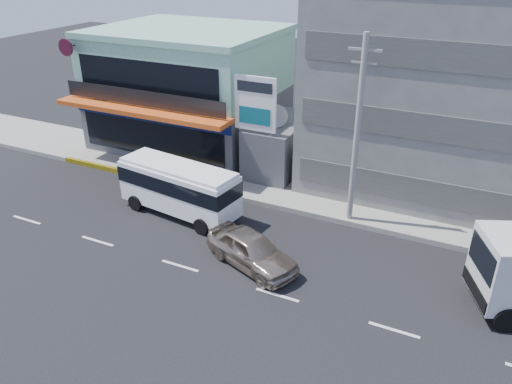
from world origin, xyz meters
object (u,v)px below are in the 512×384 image
minibus (179,185)px  motorcycle_rider (186,181)px  utility_pole_near (357,133)px  concrete_building (464,72)px  satellite_dish (275,124)px  shop_building (190,91)px  sedan (252,250)px  billboard (255,110)px

minibus → motorcycle_rider: size_ratio=3.31×
utility_pole_near → minibus: (-8.79, -3.09, -3.40)m
minibus → motorcycle_rider: (-1.21, 2.49, -1.03)m
utility_pole_near → minibus: size_ratio=1.38×
concrete_building → utility_pole_near: 8.79m
concrete_building → motorcycle_rider: 17.40m
satellite_dish → concrete_building: bearing=21.8°
shop_building → sedan: shop_building is taller
concrete_building → billboard: concrete_building is taller
shop_building → concrete_building: concrete_building is taller
concrete_building → billboard: (-10.50, -5.80, -2.07)m
concrete_building → motorcycle_rider: size_ratio=7.33×
utility_pole_near → minibus: utility_pole_near is taller
satellite_dish → sedan: (3.00, -9.45, -2.74)m
satellite_dish → sedan: bearing=-72.4°
billboard → motorcycle_rider: billboard is taller
utility_pole_near → minibus: bearing=-160.6°
shop_building → satellite_dish: (8.00, -2.95, -0.42)m
shop_building → billboard: 8.92m
minibus → sedan: 6.48m
utility_pole_near → sedan: (-3.00, -5.85, -4.32)m
concrete_building → billboard: bearing=-151.1°
concrete_building → billboard: 12.17m
shop_building → concrete_building: (18.00, 1.05, 3.00)m
sedan → minibus: bearing=85.9°
satellite_dish → billboard: billboard is taller
concrete_building → motorcycle_rider: concrete_building is taller
billboard → sedan: 9.35m
motorcycle_rider → satellite_dish: bearing=46.4°
concrete_building → utility_pole_near: size_ratio=1.60×
satellite_dish → minibus: (-2.79, -6.69, -1.83)m
shop_building → billboard: bearing=-32.3°
satellite_dish → motorcycle_rider: bearing=-133.6°
satellite_dish → minibus: size_ratio=0.21×
utility_pole_near → sedan: utility_pole_near is taller
shop_building → motorcycle_rider: (4.00, -7.15, -3.28)m
satellite_dish → minibus: satellite_dish is taller
shop_building → concrete_building: size_ratio=0.77×
satellite_dish → billboard: size_ratio=0.22×
satellite_dish → motorcycle_rider: size_ratio=0.69×
utility_pole_near → motorcycle_rider: utility_pole_near is taller
billboard → shop_building: bearing=147.7°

